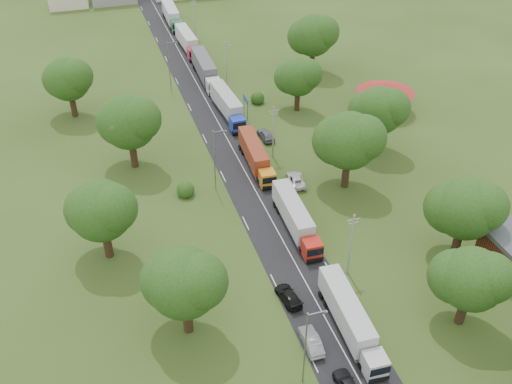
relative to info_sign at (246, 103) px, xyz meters
name	(u,v)px	position (x,y,z in m)	size (l,w,h in m)	color
ground	(286,246)	(-5.20, -35.00, -3.00)	(260.00, 260.00, 0.00)	#2D4115
road	(242,166)	(-5.20, -15.00, -3.00)	(8.00, 200.00, 0.04)	black
info_sign	(246,103)	(0.00, 0.00, 0.00)	(0.12, 3.10, 4.10)	slate
pole_1	(351,244)	(0.30, -42.00, 1.68)	(1.60, 0.24, 9.00)	gray
pole_2	(273,131)	(0.30, -14.00, 1.68)	(1.60, 0.24, 9.00)	gray
pole_3	(226,63)	(0.30, 14.00, 1.68)	(1.60, 0.24, 9.00)	gray
pole_4	(194,18)	(0.30, 42.00, 1.68)	(1.60, 0.24, 9.00)	gray
lamp_0	(307,345)	(-10.55, -55.00, 2.55)	(2.03, 0.22, 10.00)	slate
lamp_1	(215,158)	(-10.55, -20.00, 2.55)	(2.03, 0.22, 10.00)	slate
lamp_2	(170,64)	(-10.55, 15.00, 2.55)	(2.03, 0.22, 10.00)	slate
tree_2	(471,278)	(8.79, -52.86, 3.59)	(8.00, 8.00, 10.10)	#382616
tree_3	(465,208)	(14.79, -42.84, 4.22)	(8.80, 8.80, 11.07)	#382616
tree_4	(349,140)	(7.79, -24.83, 4.85)	(9.60, 9.60, 12.05)	#382616
tree_5	(379,110)	(16.79, -16.84, 4.22)	(8.80, 8.80, 11.07)	#382616
tree_6	(298,76)	(9.79, 0.14, 3.59)	(8.00, 8.00, 10.10)	#382616
tree_7	(313,35)	(18.79, 15.17, 4.85)	(9.60, 9.60, 12.05)	#382616
tree_10	(184,282)	(-20.21, -44.84, 4.22)	(8.80, 8.80, 11.07)	#382616
tree_11	(101,210)	(-27.21, -29.84, 4.22)	(8.80, 8.80, 11.07)	#382616
tree_12	(129,121)	(-21.21, -9.83, 4.85)	(9.60, 9.60, 12.05)	#382616
tree_13	(68,79)	(-29.21, 10.16, 4.22)	(8.80, 8.80, 11.07)	#382616
house_cream	(385,92)	(24.80, -5.00, 0.64)	(10.08, 10.08, 5.80)	beige
truck_0	(350,318)	(-3.52, -50.39, -0.97)	(2.91, 13.87, 3.83)	#BBBBBB
truck_1	(295,217)	(-2.88, -32.19, -0.97)	(2.75, 13.85, 3.83)	red
truck_2	(255,155)	(-3.21, -15.70, -1.00)	(2.96, 13.63, 3.76)	orange
truck_3	(228,105)	(-2.88, 1.63, -0.85)	(3.15, 14.68, 4.06)	#1C34A9
truck_4	(205,69)	(-3.06, 17.99, -0.69)	(3.01, 15.77, 4.37)	silver
truck_5	(187,41)	(-3.18, 34.51, -0.87)	(2.85, 14.53, 4.02)	#BD1D36
truck_6	(172,15)	(-3.29, 52.62, -0.77)	(2.99, 15.22, 4.21)	#235F3B
car_lane_mid	(311,341)	(-8.20, -51.07, -2.26)	(1.56, 4.49, 1.48)	gray
car_lane_rear	(288,296)	(-8.20, -44.12, -2.34)	(1.85, 4.56, 1.32)	black
car_verge_near	(296,180)	(1.14, -22.14, -2.31)	(2.31, 5.01, 1.39)	silver
car_verge_far	(266,135)	(1.02, -8.23, -2.21)	(1.88, 4.67, 1.59)	slate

